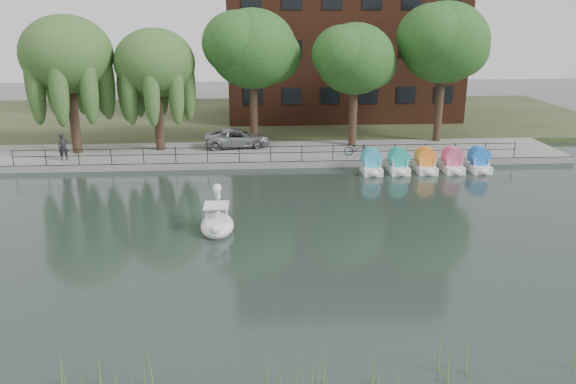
{
  "coord_description": "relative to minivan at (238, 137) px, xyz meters",
  "views": [
    {
      "loc": [
        -1.18,
        -21.49,
        9.55
      ],
      "look_at": [
        0.5,
        4.0,
        1.3
      ],
      "focal_mm": 35.0,
      "sensor_mm": 36.0,
      "label": 1
    }
  ],
  "objects": [
    {
      "name": "land_strip",
      "position": [
        2.15,
        12.64,
        -0.96
      ],
      "size": [
        60.0,
        22.0,
        0.36
      ],
      "primitive_type": "cube",
      "color": "#47512D",
      "rests_on": "ground_plane"
    },
    {
      "name": "kerb",
      "position": [
        2.15,
        -4.31,
        -0.94
      ],
      "size": [
        40.0,
        0.25,
        0.4
      ],
      "primitive_type": "cube",
      "color": "gray",
      "rests_on": "ground_plane"
    },
    {
      "name": "bicycle",
      "position": [
        7.95,
        -3.01,
        -0.24
      ],
      "size": [
        0.9,
        1.8,
        1.0
      ],
      "primitive_type": "imported",
      "rotation": [
        0.0,
        0.0,
        1.39
      ],
      "color": "gray",
      "rests_on": "promenade"
    },
    {
      "name": "reed_bank",
      "position": [
        4.15,
        -26.86,
        -0.54
      ],
      "size": [
        24.0,
        2.4,
        1.2
      ],
      "color": "#669938",
      "rests_on": "ground_plane"
    },
    {
      "name": "pedestrian",
      "position": [
        -11.1,
        -2.93,
        0.25
      ],
      "size": [
        0.85,
        0.74,
        1.98
      ],
      "primitive_type": "imported",
      "rotation": [
        0.0,
        0.0,
        0.43
      ],
      "color": "black",
      "rests_on": "promenade"
    },
    {
      "name": "broadleaf_center",
      "position": [
        1.15,
        0.64,
        5.92
      ],
      "size": [
        6.0,
        6.0,
        9.25
      ],
      "color": "#473323",
      "rests_on": "promenade"
    },
    {
      "name": "broadleaf_right",
      "position": [
        8.15,
        0.14,
        5.25
      ],
      "size": [
        5.4,
        5.4,
        8.32
      ],
      "color": "#473323",
      "rests_on": "promenade"
    },
    {
      "name": "apartment_building",
      "position": [
        9.15,
        12.61,
        8.22
      ],
      "size": [
        20.0,
        10.07,
        18.0
      ],
      "color": "#4C1E16",
      "rests_on": "land_strip"
    },
    {
      "name": "broadleaf_far",
      "position": [
        14.65,
        1.14,
        6.26
      ],
      "size": [
        6.3,
        6.3,
        9.71
      ],
      "color": "#473323",
      "rests_on": "promenade"
    },
    {
      "name": "willow_left",
      "position": [
        -10.85,
        -0.86,
        5.73
      ],
      "size": [
        5.88,
        5.88,
        9.01
      ],
      "color": "#473323",
      "rests_on": "promenade"
    },
    {
      "name": "pedal_boat_row",
      "position": [
        11.69,
        -5.84,
        -0.53
      ],
      "size": [
        7.95,
        1.7,
        1.4
      ],
      "color": "white",
      "rests_on": "ground_plane"
    },
    {
      "name": "ground_plane",
      "position": [
        2.15,
        -17.36,
        -1.14
      ],
      "size": [
        120.0,
        120.0,
        0.0
      ],
      "primitive_type": "plane",
      "color": "#313F3A"
    },
    {
      "name": "minivan",
      "position": [
        0.0,
        0.0,
        0.0
      ],
      "size": [
        3.04,
        5.56,
        1.48
      ],
      "primitive_type": "imported",
      "rotation": [
        0.0,
        0.0,
        1.69
      ],
      "color": "gray",
      "rests_on": "promenade"
    },
    {
      "name": "railing",
      "position": [
        2.15,
        -4.11,
        0.01
      ],
      "size": [
        32.0,
        0.05,
        1.0
      ],
      "color": "black",
      "rests_on": "promenade"
    },
    {
      "name": "promenade",
      "position": [
        2.15,
        -1.36,
        -0.94
      ],
      "size": [
        40.0,
        6.0,
        0.4
      ],
      "primitive_type": "cube",
      "color": "gray",
      "rests_on": "ground_plane"
    },
    {
      "name": "willow_mid",
      "position": [
        -5.35,
        -0.36,
        5.11
      ],
      "size": [
        5.32,
        5.32,
        8.15
      ],
      "color": "#473323",
      "rests_on": "promenade"
    },
    {
      "name": "swan_boat",
      "position": [
        -0.67,
        -14.88,
        -0.7
      ],
      "size": [
        1.51,
        2.49,
        2.02
      ],
      "rotation": [
        0.0,
        0.0,
        -0.0
      ],
      "color": "white",
      "rests_on": "ground_plane"
    }
  ]
}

